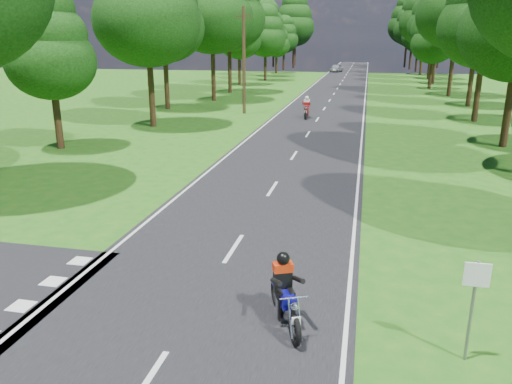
# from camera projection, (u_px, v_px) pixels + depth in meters

# --- Properties ---
(ground) EXTENTS (160.00, 160.00, 0.00)m
(ground) POSITION_uv_depth(u_px,v_px,m) (213.00, 281.00, 12.26)
(ground) COLOR #1E5E15
(ground) RESTS_ON ground
(main_road) EXTENTS (7.00, 140.00, 0.02)m
(main_road) POSITION_uv_depth(u_px,v_px,m) (337.00, 89.00, 58.93)
(main_road) COLOR black
(main_road) RESTS_ON ground
(road_markings) EXTENTS (7.40, 140.00, 0.01)m
(road_markings) POSITION_uv_depth(u_px,v_px,m) (335.00, 90.00, 57.20)
(road_markings) COLOR silver
(road_markings) RESTS_ON main_road
(treeline) EXTENTS (40.00, 115.35, 14.78)m
(treeline) POSITION_uv_depth(u_px,v_px,m) (356.00, 18.00, 65.60)
(treeline) COLOR black
(treeline) RESTS_ON ground
(telegraph_pole) EXTENTS (1.20, 0.26, 8.00)m
(telegraph_pole) POSITION_uv_depth(u_px,v_px,m) (244.00, 60.00, 38.42)
(telegraph_pole) COLOR #382616
(telegraph_pole) RESTS_ON ground
(road_sign) EXTENTS (0.45, 0.07, 2.00)m
(road_sign) POSITION_uv_depth(u_px,v_px,m) (474.00, 295.00, 8.86)
(road_sign) COLOR slate
(road_sign) RESTS_ON ground
(rider_near_blue) EXTENTS (1.30, 1.92, 1.53)m
(rider_near_blue) POSITION_uv_depth(u_px,v_px,m) (285.00, 290.00, 10.19)
(rider_near_blue) COLOR #0F0D93
(rider_near_blue) RESTS_ON main_road
(rider_far_red) EXTENTS (0.72, 1.96, 1.61)m
(rider_far_red) POSITION_uv_depth(u_px,v_px,m) (306.00, 107.00, 36.95)
(rider_far_red) COLOR #B0220D
(rider_far_red) RESTS_ON main_road
(distant_car) EXTENTS (2.57, 4.24, 1.35)m
(distant_car) POSITION_uv_depth(u_px,v_px,m) (336.00, 68.00, 87.98)
(distant_car) COLOR #A9ACB0
(distant_car) RESTS_ON main_road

